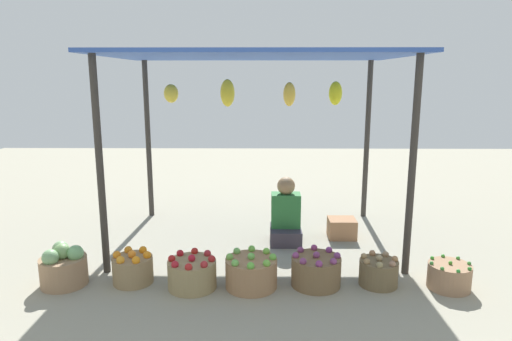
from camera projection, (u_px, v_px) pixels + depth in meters
name	position (u px, v px, depth m)	size (l,w,h in m)	color
ground_plane	(256.00, 239.00, 5.48)	(14.00, 14.00, 0.00)	gray
market_stall_structure	(256.00, 70.00, 5.07)	(3.29, 2.19, 2.18)	#38332D
vendor_person	(286.00, 217.00, 5.35)	(0.36, 0.44, 0.78)	#3B3541
basket_cabbages	(63.00, 267.00, 4.25)	(0.43, 0.43, 0.40)	#9B7756
basket_oranges	(133.00, 269.00, 4.31)	(0.38, 0.38, 0.32)	#957A53
basket_red_apples	(192.00, 273.00, 4.20)	(0.45, 0.45, 0.32)	#9B8558
basket_green_apples	(251.00, 272.00, 4.21)	(0.48, 0.48, 0.34)	#A17751
basket_purple_onions	(316.00, 271.00, 4.25)	(0.46, 0.46, 0.33)	brown
basket_potatoes	(379.00, 272.00, 4.26)	(0.36, 0.36, 0.29)	brown
basket_green_chilies	(449.00, 276.00, 4.19)	(0.39, 0.39, 0.27)	#9B7455
wooden_crate_near_vendor	(342.00, 228.00, 5.51)	(0.33, 0.29, 0.24)	#A9764F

